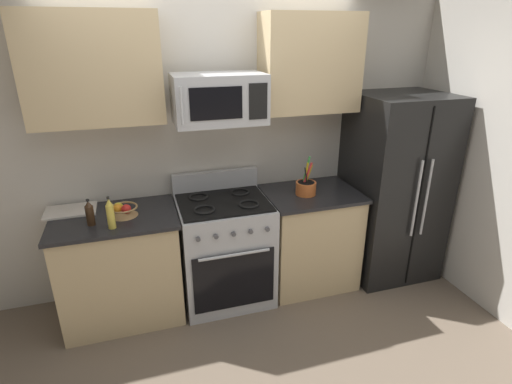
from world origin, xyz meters
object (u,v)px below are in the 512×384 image
at_px(range_oven, 225,249).
at_px(bottle_oil, 110,214).
at_px(microwave, 219,99).
at_px(utensil_crock, 306,187).
at_px(fruit_basket, 123,210).
at_px(cutting_board, 71,211).
at_px(bottle_soy, 90,213).
at_px(refrigerator, 393,187).

bearing_deg(range_oven, bottle_oil, -166.62).
distance_m(microwave, utensil_crock, 1.07).
xyz_separation_m(utensil_crock, fruit_basket, (-1.52, 0.01, -0.02)).
xyz_separation_m(cutting_board, bottle_soy, (0.17, -0.29, 0.08)).
relative_size(utensil_crock, fruit_basket, 1.54).
height_order(range_oven, utensil_crock, utensil_crock).
distance_m(range_oven, bottle_oil, 1.05).
height_order(utensil_crock, bottle_soy, utensil_crock).
relative_size(bottle_oil, bottle_soy, 1.20).
xyz_separation_m(range_oven, cutting_board, (-1.19, 0.19, 0.45)).
relative_size(fruit_basket, bottle_oil, 0.88).
relative_size(utensil_crock, bottle_oil, 1.36).
distance_m(fruit_basket, bottle_oil, 0.22).
xyz_separation_m(fruit_basket, cutting_board, (-0.40, 0.20, -0.04)).
distance_m(refrigerator, cutting_board, 2.84).
height_order(cutting_board, bottle_soy, bottle_soy).
distance_m(range_oven, cutting_board, 1.29).
distance_m(range_oven, microwave, 1.29).
bearing_deg(range_oven, microwave, 90.08).
bearing_deg(cutting_board, refrigerator, -4.16).
height_order(microwave, fruit_basket, microwave).
bearing_deg(bottle_oil, bottle_soy, 145.47).
xyz_separation_m(refrigerator, fruit_basket, (-2.43, 0.01, 0.09)).
bearing_deg(cutting_board, utensil_crock, -6.31).
bearing_deg(cutting_board, range_oven, -8.99).
bearing_deg(fruit_basket, range_oven, 0.75).
distance_m(fruit_basket, bottle_soy, 0.25).
xyz_separation_m(microwave, fruit_basket, (-0.79, -0.04, -0.80)).
relative_size(microwave, cutting_board, 1.80).
height_order(cutting_board, bottle_oil, bottle_oil).
distance_m(microwave, fruit_basket, 1.13).
bearing_deg(fruit_basket, refrigerator, -0.16).
bearing_deg(utensil_crock, range_oven, 178.11).
xyz_separation_m(microwave, cutting_board, (-1.19, 0.16, -0.84)).
distance_m(bottle_oil, bottle_soy, 0.18).
relative_size(microwave, bottle_oil, 2.83).
xyz_separation_m(utensil_crock, cutting_board, (-1.92, 0.21, -0.06)).
bearing_deg(microwave, fruit_basket, -177.17).
bearing_deg(fruit_basket, cutting_board, 153.62).
xyz_separation_m(utensil_crock, bottle_oil, (-1.60, -0.18, 0.05)).
height_order(microwave, cutting_board, microwave).
bearing_deg(range_oven, bottle_soy, -174.13).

